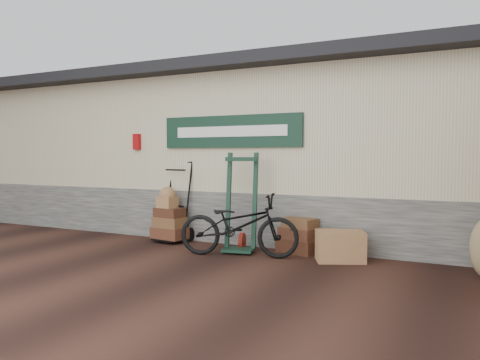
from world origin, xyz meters
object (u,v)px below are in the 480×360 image
Objects in this scene: suitcase_stack at (298,235)px; wicker_hamper at (340,246)px; bicycle at (239,222)px; green_barrow at (241,202)px; porter_trolley at (176,200)px.

suitcase_stack reaches higher than wicker_hamper.
bicycle is at bearing -165.83° from wicker_hamper.
green_barrow is at bearing -160.19° from suitcase_stack.
porter_trolley is at bearing 180.00° from suitcase_stack.
green_barrow is 1.71m from wicker_hamper.
wicker_hamper is at bearing 2.21° from porter_trolley.
green_barrow reaches higher than wicker_hamper.
suitcase_stack is (0.87, 0.31, -0.51)m from green_barrow.
bicycle is (1.60, -0.68, -0.20)m from porter_trolley.
porter_trolley is 2.31× the size of suitcase_stack.
porter_trolley is at bearing 174.34° from wicker_hamper.
suitcase_stack is 0.81m from wicker_hamper.
green_barrow is 0.47m from bicycle.
porter_trolley is 3.13m from wicker_hamper.
green_barrow is at bearing -179.72° from wicker_hamper.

